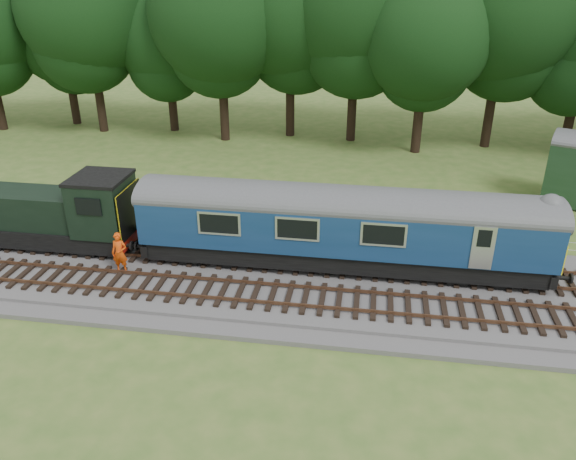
# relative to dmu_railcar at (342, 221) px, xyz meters

# --- Properties ---
(ground) EXTENTS (120.00, 120.00, 0.00)m
(ground) POSITION_rel_dmu_railcar_xyz_m (-5.43, -1.40, -2.61)
(ground) COLOR #446A27
(ground) RESTS_ON ground
(ballast) EXTENTS (70.00, 7.00, 0.35)m
(ballast) POSITION_rel_dmu_railcar_xyz_m (-5.43, -1.40, -2.43)
(ballast) COLOR #4C4C4F
(ballast) RESTS_ON ground
(track_north) EXTENTS (67.20, 2.40, 0.21)m
(track_north) POSITION_rel_dmu_railcar_xyz_m (-5.43, -0.00, -2.19)
(track_north) COLOR black
(track_north) RESTS_ON ballast
(track_south) EXTENTS (67.20, 2.40, 0.21)m
(track_south) POSITION_rel_dmu_railcar_xyz_m (-5.43, -3.00, -2.19)
(track_south) COLOR black
(track_south) RESTS_ON ballast
(fence) EXTENTS (64.00, 0.12, 1.00)m
(fence) POSITION_rel_dmu_railcar_xyz_m (-5.43, 3.10, -2.61)
(fence) COLOR #6B6054
(fence) RESTS_ON ground
(tree_line) EXTENTS (70.00, 8.00, 18.00)m
(tree_line) POSITION_rel_dmu_railcar_xyz_m (-5.43, 20.60, -2.61)
(tree_line) COLOR black
(tree_line) RESTS_ON ground
(dmu_railcar) EXTENTS (18.05, 2.86, 3.88)m
(dmu_railcar) POSITION_rel_dmu_railcar_xyz_m (0.00, 0.00, 0.00)
(dmu_railcar) COLOR black
(dmu_railcar) RESTS_ON ground
(shunter_loco) EXTENTS (8.91, 2.60, 3.38)m
(shunter_loco) POSITION_rel_dmu_railcar_xyz_m (-13.93, 0.00, -0.63)
(shunter_loco) COLOR black
(shunter_loco) RESTS_ON ground
(worker) EXTENTS (0.71, 0.48, 1.91)m
(worker) POSITION_rel_dmu_railcar_xyz_m (-9.67, -2.03, -1.30)
(worker) COLOR #F54B0C
(worker) RESTS_ON ballast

